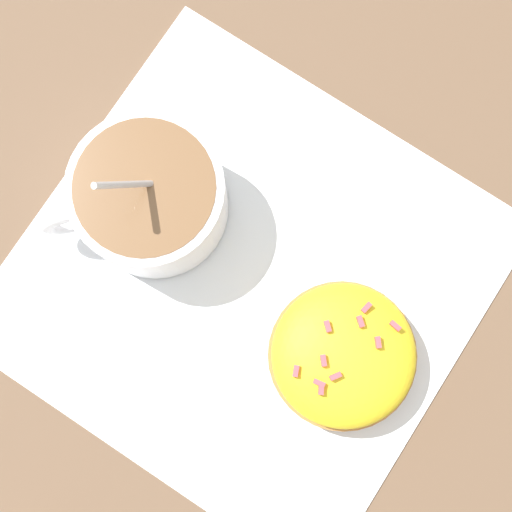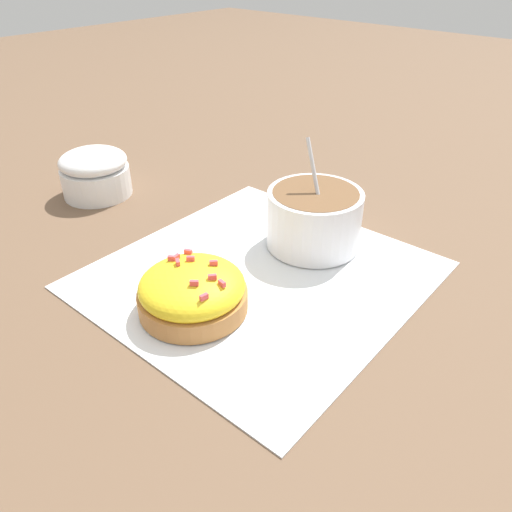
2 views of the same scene
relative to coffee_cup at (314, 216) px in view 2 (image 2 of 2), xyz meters
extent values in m
plane|color=brown|center=(0.08, 0.00, -0.04)|extent=(3.00, 3.00, 0.00)
cube|color=white|center=(0.08, 0.00, -0.03)|extent=(0.29, 0.28, 0.00)
cylinder|color=white|center=(0.00, 0.00, 0.00)|extent=(0.10, 0.10, 0.06)
cylinder|color=brown|center=(0.00, 0.00, 0.02)|extent=(0.09, 0.09, 0.01)
torus|color=white|center=(-0.03, -0.04, 0.00)|extent=(0.03, 0.03, 0.04)
ellipsoid|color=silver|center=(-0.01, -0.03, -0.02)|extent=(0.02, 0.03, 0.01)
cylinder|color=silver|center=(0.00, 0.00, 0.03)|extent=(0.02, 0.05, 0.10)
cylinder|color=#B2753D|center=(0.16, -0.01, -0.02)|extent=(0.09, 0.09, 0.02)
ellipsoid|color=yellow|center=(0.16, -0.01, -0.01)|extent=(0.09, 0.09, 0.03)
cube|color=#EA4C56|center=(0.15, -0.02, 0.01)|extent=(0.01, 0.01, 0.00)
cube|color=#EA4C56|center=(0.14, -0.01, 0.01)|extent=(0.01, 0.01, 0.00)
cube|color=#EA4C56|center=(0.14, -0.04, 0.01)|extent=(0.01, 0.01, 0.00)
cube|color=#EA4C56|center=(0.15, -0.04, 0.01)|extent=(0.01, 0.01, 0.00)
cube|color=#EA4C56|center=(0.15, -0.04, 0.01)|extent=(0.01, 0.00, 0.00)
cube|color=#EA4C56|center=(0.17, 0.02, 0.00)|extent=(0.01, 0.00, 0.00)
cube|color=#EA4C56|center=(0.15, 0.01, 0.01)|extent=(0.01, 0.01, 0.00)
cube|color=#EA4C56|center=(0.16, -0.03, 0.01)|extent=(0.01, 0.01, 0.00)
cube|color=#EA4C56|center=(0.17, 0.00, 0.01)|extent=(0.01, 0.01, 0.00)
cube|color=#EA4C56|center=(0.15, 0.02, 0.01)|extent=(0.00, 0.01, 0.00)
cylinder|color=white|center=(0.07, -0.27, -0.02)|extent=(0.08, 0.08, 0.04)
ellipsoid|color=white|center=(0.07, -0.27, 0.01)|extent=(0.08, 0.08, 0.03)
camera|label=1|loc=(0.11, -0.05, 0.44)|focal=50.00mm
camera|label=2|loc=(0.37, 0.25, 0.24)|focal=35.00mm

